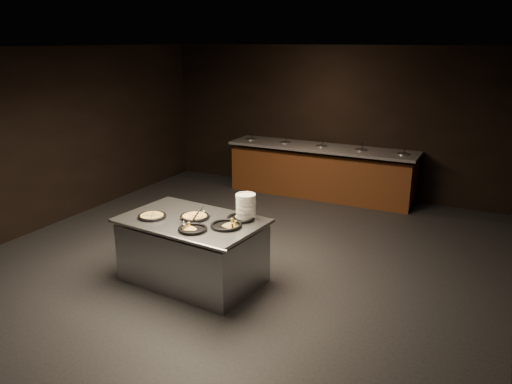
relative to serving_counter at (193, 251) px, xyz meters
The scene contains 11 objects.
room 1.25m from the serving_counter, 71.85° to the left, with size 7.02×8.02×2.92m.
salad_bar 4.21m from the serving_counter, 87.12° to the left, with size 3.70×0.83×1.18m.
serving_counter is the anchor object (origin of this frame).
plate_stack 0.91m from the serving_counter, 29.06° to the left, with size 0.25×0.25×0.31m, color silver.
pan_veggie_whole 0.68m from the serving_counter, 160.05° to the right, with size 0.36×0.36×0.04m.
pan_cheese_whole 0.46m from the serving_counter, 76.51° to the left, with size 0.37×0.37×0.04m.
pan_cheese_slices_a 0.77m from the serving_counter, 26.08° to the left, with size 0.35×0.35×0.04m.
pan_cheese_slices_b 0.60m from the serving_counter, 53.93° to the right, with size 0.35×0.35×0.04m.
pan_veggie_slices 0.70m from the serving_counter, ahead, with size 0.38×0.38×0.04m.
server_left 0.53m from the serving_counter, 19.06° to the left, with size 0.10×0.34×0.16m.
server_right 0.57m from the serving_counter, 81.92° to the right, with size 0.27×0.26×0.17m.
Camera 1 is at (3.14, -5.52, 3.00)m, focal length 35.00 mm.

